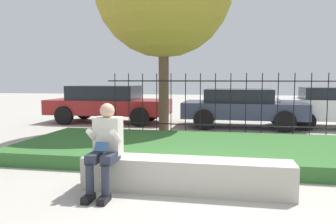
{
  "coord_description": "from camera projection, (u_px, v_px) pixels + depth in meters",
  "views": [
    {
      "loc": [
        0.34,
        -4.57,
        1.61
      ],
      "look_at": [
        -0.59,
        0.51,
        1.1
      ],
      "focal_mm": 35.0,
      "sensor_mm": 36.0,
      "label": 1
    }
  ],
  "objects": [
    {
      "name": "ground_plane",
      "position": [
        202.0,
        192.0,
        4.69
      ],
      "size": [
        60.0,
        60.0,
        0.0
      ],
      "primitive_type": "plane",
      "color": "#A8A399"
    },
    {
      "name": "stone_bench",
      "position": [
        185.0,
        177.0,
        4.72
      ],
      "size": [
        3.02,
        0.48,
        0.48
      ],
      "color": "#B7B2A3",
      "rests_on": "ground_plane"
    },
    {
      "name": "person_seated_reader",
      "position": [
        105.0,
        144.0,
        4.6
      ],
      "size": [
        0.42,
        0.73,
        1.28
      ],
      "color": "black",
      "rests_on": "ground_plane"
    },
    {
      "name": "grass_berm",
      "position": [
        211.0,
        150.0,
        6.93
      ],
      "size": [
        8.17,
        3.19,
        0.26
      ],
      "color": "#33662D",
      "rests_on": "ground_plane"
    },
    {
      "name": "iron_fence",
      "position": [
        215.0,
        105.0,
        8.98
      ],
      "size": [
        6.17,
        0.03,
        1.79
      ],
      "color": "black",
      "rests_on": "ground_plane"
    },
    {
      "name": "car_parked_center",
      "position": [
        242.0,
        106.0,
        11.08
      ],
      "size": [
        4.04,
        2.07,
        1.29
      ],
      "rotation": [
        0.0,
        0.0,
        -0.02
      ],
      "color": "#383D56",
      "rests_on": "ground_plane"
    },
    {
      "name": "car_parked_left",
      "position": [
        108.0,
        103.0,
        12.26
      ],
      "size": [
        4.52,
        1.97,
        1.38
      ],
      "rotation": [
        0.0,
        0.0,
        0.01
      ],
      "color": "maroon",
      "rests_on": "ground_plane"
    }
  ]
}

